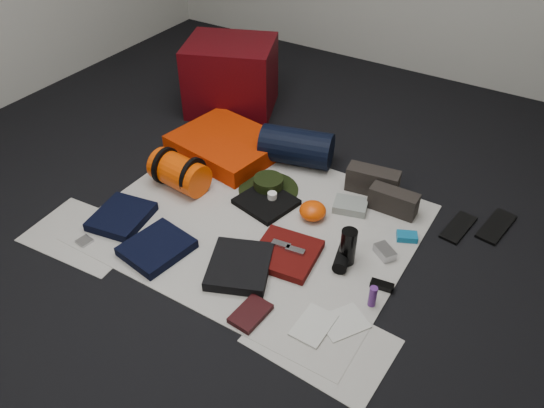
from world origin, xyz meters
The scene contains 37 objects.
floor centered at (0.00, 0.00, -0.01)m, with size 4.50×4.50×0.02m, color black.
newspaper_mat centered at (0.00, 0.00, 0.00)m, with size 1.60×1.30×0.01m, color silver.
newspaper_sheet_front_left centered at (-0.70, -0.55, 0.00)m, with size 0.58×0.40×0.00m, color silver.
newspaper_sheet_front_right centered at (0.65, -0.50, 0.00)m, with size 0.58×0.40×0.00m, color silver.
red_cabinet centered at (-0.84, 0.98, 0.24)m, with size 0.58×0.49×0.49m, color #48050A.
sleeping_pad centered at (-0.52, 0.47, 0.06)m, with size 0.62×0.51×0.11m, color red.
stuff_sack centered at (-0.54, 0.04, 0.10)m, with size 0.19×0.19×0.33m, color #E44203.
sack_strap_left centered at (-0.64, 0.04, 0.11)m, with size 0.22×0.22×0.03m, color black.
sack_strap_right centered at (-0.44, 0.04, 0.11)m, with size 0.22×0.22×0.03m, color black.
navy_duffel centered at (-0.10, 0.60, 0.12)m, with size 0.22×0.22×0.43m, color black.
boonie_brim centered at (-0.09, 0.27, 0.01)m, with size 0.34×0.34×0.01m, color black.
boonie_crown centered at (-0.09, 0.27, 0.05)m, with size 0.17×0.17×0.07m, color black.
hiking_boot_left centered at (0.41, 0.57, 0.08)m, with size 0.29×0.11×0.15m, color #2A2420.
hiking_boot_right centered at (0.58, 0.47, 0.07)m, with size 0.26×0.10×0.13m, color #2A2420.
flip_flop_left centered at (0.93, 0.52, 0.01)m, with size 0.10×0.26×0.01m, color black.
flip_flop_right centered at (1.10, 0.63, 0.01)m, with size 0.11×0.29×0.02m, color black.
trousers_navy_a centered at (-0.62, -0.36, 0.03)m, with size 0.27×0.30×0.05m, color black.
trousers_navy_b centered at (-0.30, -0.45, 0.03)m, with size 0.27×0.31×0.05m, color black.
trousers_charcoal centered at (0.13, -0.34, 0.03)m, with size 0.28×0.32×0.05m, color black.
black_tshirt centered at (-0.03, 0.16, 0.02)m, with size 0.29×0.27×0.03m, color black.
red_shirt centered at (0.27, -0.15, 0.03)m, with size 0.30×0.30×0.04m, color #4C0A08.
orange_stuff_sack centered at (0.24, 0.19, 0.05)m, with size 0.14×0.14×0.09m, color #E44203.
first_aid_pouch centered at (0.38, 0.36, 0.03)m, with size 0.18×0.13×0.04m, color gray.
water_bottle centered at (0.54, -0.02, 0.10)m, with size 0.08×0.08×0.20m, color black.
speaker centered at (0.52, -0.03, 0.04)m, with size 0.07×0.07×0.18m, color black.
compact_camera centered at (0.68, 0.12, 0.03)m, with size 0.11×0.07×0.04m, color #A9A8AD.
cyan_case centered at (0.73, 0.29, 0.02)m, with size 0.10×0.07×0.03m, color #0F6592.
toiletry_purple centered at (0.75, -0.21, 0.06)m, with size 0.04×0.04×0.11m, color #532373.
toiletry_clear centered at (0.75, -0.21, 0.05)m, with size 0.03×0.03×0.09m, color #A0A49F.
paperback_book centered at (0.32, -0.54, 0.02)m, with size 0.12×0.18×0.03m, color black.
map_booklet centered at (0.59, -0.45, 0.01)m, with size 0.14×0.20×0.01m, color beige.
map_printout centered at (0.69, -0.37, 0.01)m, with size 0.15×0.19×0.01m, color beige.
sunglasses centered at (0.75, -0.09, 0.02)m, with size 0.11×0.04×0.03m, color black.
key_cluster centered at (-0.66, -0.59, 0.01)m, with size 0.07×0.07×0.01m, color #A9A8AD.
tape_roll centered at (-0.01, 0.19, 0.05)m, with size 0.05×0.05×0.04m, color white.
energy_bar_a centered at (0.23, -0.13, 0.05)m, with size 0.10×0.04×0.01m, color #A9A8AD.
energy_bar_b centered at (0.31, -0.13, 0.05)m, with size 0.10×0.04×0.01m, color #A9A8AD.
Camera 1 is at (1.20, -1.78, 1.84)m, focal length 35.00 mm.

